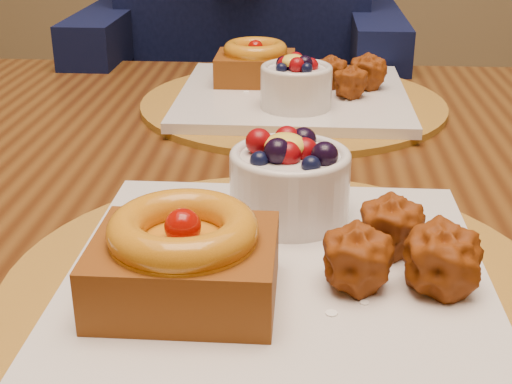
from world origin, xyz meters
TOP-DOWN VIEW (x-y plane):
  - dining_table at (-0.01, 0.07)m, footprint 1.60×0.90m
  - place_setting_near at (-0.02, -0.14)m, footprint 0.38×0.38m
  - place_setting_far at (-0.02, 0.29)m, footprint 0.38×0.38m
  - chair_far at (-0.04, 0.79)m, footprint 0.49×0.49m

SIDE VIEW (x-z plane):
  - chair_far at x=-0.04m, z-range 0.05..0.92m
  - dining_table at x=-0.01m, z-range 0.30..1.06m
  - place_setting_far at x=-0.02m, z-range 0.74..0.82m
  - place_setting_near at x=-0.02m, z-range 0.74..0.83m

